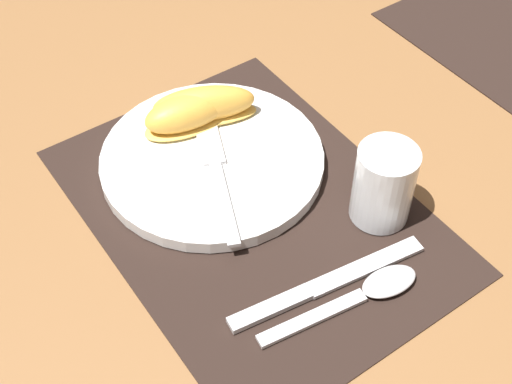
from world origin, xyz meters
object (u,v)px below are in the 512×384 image
Objects in this scene: citrus_wedge_1 at (189,113)px; plate at (215,159)px; fork at (216,169)px; knife at (323,285)px; citrus_wedge_0 at (204,106)px; spoon at (369,291)px; juice_glass at (383,188)px.

plate is at bearing -2.72° from citrus_wedge_1.
citrus_wedge_1 is at bearing 169.01° from fork.
citrus_wedge_0 is at bearing 173.81° from knife.
citrus_wedge_0 reaches higher than spoon.
citrus_wedge_1 reaches higher than fork.
juice_glass is 0.24m from citrus_wedge_0.
fork is (-0.18, -0.01, 0.02)m from knife.
citrus_wedge_0 is at bearing -179.43° from spoon.
citrus_wedge_1 is at bearing -155.52° from juice_glass.
spoon is at bearing 44.47° from knife.
knife is 1.20× the size of fork.
knife is 1.86× the size of citrus_wedge_1.
fork reaches higher than plate.
spoon is (0.24, 0.03, -0.00)m from plate.
spoon is at bearing 6.35° from plate.
knife is 1.23× the size of spoon.
plate is 0.24m from spoon.
fork is at bearing -29.52° from plate.
juice_glass reaches higher than citrus_wedge_0.
plate is 1.95× the size of citrus_wedge_0.
citrus_wedge_1 is at bearing -93.49° from citrus_wedge_0.
knife is (0.21, -0.01, -0.01)m from plate.
citrus_wedge_1 reaches higher than knife.
fork is 1.39× the size of citrus_wedge_0.
knife is at bearing -69.31° from juice_glass.
juice_glass is at bearing 24.48° from citrus_wedge_1.
plate is 1.40× the size of fork.
fork is at bearing -140.17° from juice_glass.
citrus_wedge_1 is at bearing -175.44° from spoon.
fork reaches higher than knife.
plate is 2.83× the size of juice_glass.
juice_glass is at bearing 20.03° from citrus_wedge_0.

